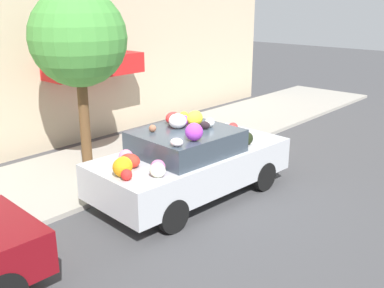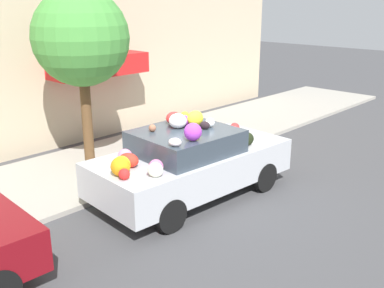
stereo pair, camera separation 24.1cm
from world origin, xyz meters
name	(u,v)px [view 1 (the left image)]	position (x,y,z in m)	size (l,w,h in m)	color
ground_plane	(192,196)	(0.00, 0.00, 0.00)	(60.00, 60.00, 0.00)	#424244
sidewalk_curb	(111,163)	(0.00, 2.70, 0.05)	(24.00, 3.20, 0.10)	#9E998E
building_facade	(50,28)	(0.03, 4.93, 3.18)	(18.00, 1.20, 6.45)	#C6B293
street_tree	(78,39)	(-0.55, 2.86, 3.05)	(2.15, 2.15, 4.05)	brown
fire_hydrant	(204,134)	(2.43, 1.76, 0.45)	(0.20, 0.20, 0.70)	red
art_car	(190,161)	(-0.06, 0.01, 0.78)	(4.29, 2.11, 1.76)	#B7BABF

